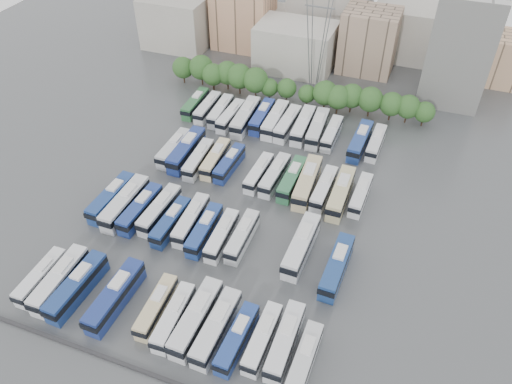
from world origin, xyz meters
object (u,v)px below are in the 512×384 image
at_px(bus_r1_s0, 112,198).
at_px(bus_r0_s13, 304,360).
at_px(bus_r2_s1, 174,148).
at_px(bus_r2_s10, 307,182).
at_px(bus_r3_s4, 245,117).
at_px(bus_r3_s12, 360,141).
at_px(bus_r3_s2, 221,111).
at_px(bus_r3_s13, 376,143).
at_px(bus_r3_s6, 275,119).
at_px(bus_r0_s1, 60,280).
at_px(bus_r1_s2, 140,209).
at_px(bus_r3_s7, 288,123).
at_px(bus_r3_s10, 332,133).
at_px(bus_r0_s11, 262,338).
at_px(bus_r1_s7, 222,235).
at_px(bus_r1_s13, 337,266).
at_px(bus_r2_s13, 361,195).
at_px(bus_r2_s7, 259,173).
at_px(bus_r3_s1, 208,107).
at_px(bus_r1_s8, 242,236).
at_px(bus_r2_s9, 292,179).
at_px(bus_r2_s12, 341,193).
at_px(bus_r1_s5, 191,220).
at_px(bus_r2_s5, 229,163).
at_px(bus_r3_s0, 195,103).
at_px(bus_r1_s11, 301,245).
at_px(bus_r3_s9, 317,128).
at_px(bus_r0_s4, 115,296).
at_px(bus_r0_s10, 237,338).
at_px(bus_r3_s3, 231,116).
at_px(bus_r0_s9, 216,327).
at_px(bus_r0_s12, 285,341).
at_px(electricity_pylon, 319,18).
at_px(bus_r3_s8, 303,125).
at_px(bus_r2_s2, 186,150).
at_px(bus_r3_s5, 262,116).
at_px(bus_r1_s4, 171,222).
at_px(apartment_tower, 460,48).
at_px(bus_r0_s8, 196,318).
at_px(bus_r0_s7, 174,317).
at_px(bus_r2_s8, 275,175).
at_px(bus_r0_s2, 77,286).
at_px(bus_r1_s3, 160,210).
at_px(bus_r0_s6, 156,307).
at_px(bus_r1_s6, 204,230).
at_px(bus_r2_s3, 199,159).

bearing_deg(bus_r1_s0, bus_r0_s13, -22.56).
distance_m(bus_r2_s1, bus_r2_s10, 29.42).
distance_m(bus_r3_s4, bus_r3_s12, 26.30).
xyz_separation_m(bus_r3_s2, bus_r3_s13, (36.10, 0.03, -0.04)).
distance_m(bus_r2_s10, bus_r3_s6, 22.94).
relative_size(bus_r0_s1, bus_r1_s2, 1.05).
distance_m(bus_r3_s7, bus_r3_s10, 10.20).
distance_m(bus_r0_s11, bus_r1_s7, 21.22).
relative_size(bus_r0_s13, bus_r3_s6, 0.87).
relative_size(bus_r1_s13, bus_r2_s13, 1.17).
relative_size(bus_r1_s2, bus_r3_s2, 1.05).
relative_size(bus_r2_s7, bus_r3_s1, 0.97).
bearing_deg(bus_r2_s13, bus_r1_s8, -131.34).
height_order(bus_r2_s9, bus_r2_s12, bus_r2_s12).
xyz_separation_m(bus_r1_s5, bus_r3_s10, (16.71, 35.36, -0.08)).
relative_size(bus_r2_s5, bus_r3_s0, 0.97).
relative_size(bus_r1_s11, bus_r2_s1, 1.15).
xyz_separation_m(bus_r0_s1, bus_r0_s11, (33.13, 1.44, -0.24)).
bearing_deg(bus_r3_s9, bus_r3_s1, 177.21).
relative_size(bus_r1_s13, bus_r2_s5, 1.15).
bearing_deg(bus_r0_s4, bus_r0_s10, 0.58).
bearing_deg(bus_r3_s3, bus_r3_s13, 3.99).
xyz_separation_m(bus_r0_s9, bus_r2_s13, (13.44, 36.19, -0.27)).
bearing_deg(bus_r3_s13, bus_r0_s12, -91.88).
xyz_separation_m(electricity_pylon, bus_r1_s13, (19.65, -56.94, -16.71)).
height_order(bus_r0_s9, bus_r2_s1, bus_r0_s9).
height_order(bus_r0_s1, bus_r3_s8, bus_r3_s8).
bearing_deg(bus_r2_s2, bus_r2_s10, -3.90).
bearing_deg(bus_r0_s11, bus_r3_s5, 110.79).
distance_m(bus_r1_s5, bus_r3_s4, 34.61).
bearing_deg(electricity_pylon, bus_r1_s8, -87.02).
xyz_separation_m(bus_r1_s13, bus_r3_s3, (-33.34, 35.67, -0.19)).
xyz_separation_m(electricity_pylon, bus_r1_s4, (-10.17, -56.97, -16.93)).
distance_m(bus_r0_s12, bus_r2_s10, 35.01).
height_order(apartment_tower, bus_r0_s8, apartment_tower).
height_order(bus_r0_s7, bus_r3_s8, bus_r3_s8).
bearing_deg(bus_r2_s8, bus_r3_s10, 71.75).
bearing_deg(bus_r2_s7, bus_r3_s9, 72.23).
relative_size(bus_r0_s2, bus_r3_s1, 1.15).
bearing_deg(apartment_tower, bus_r3_s8, -136.58).
height_order(bus_r2_s5, bus_r3_s7, bus_r3_s7).
distance_m(bus_r0_s9, bus_r1_s13, 21.79).
relative_size(bus_r1_s3, bus_r1_s7, 1.08).
relative_size(bus_r0_s6, bus_r1_s6, 0.94).
relative_size(bus_r2_s2, bus_r3_s12, 1.06).
height_order(bus_r1_s4, bus_r3_s5, bus_r3_s5).
bearing_deg(bus_r2_s3, bus_r3_s9, 41.55).
bearing_deg(bus_r2_s10, bus_r2_s13, -0.10).
bearing_deg(bus_r1_s13, bus_r1_s5, 178.42).
xyz_separation_m(bus_r1_s5, bus_r2_s13, (26.70, 17.39, -0.14)).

